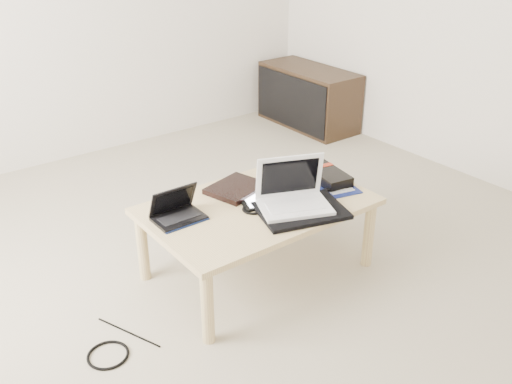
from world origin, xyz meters
TOP-DOWN VIEW (x-y plane):
  - ground at (0.00, 0.00)m, footprint 4.00×4.00m
  - coffee_table at (0.07, -0.07)m, footprint 1.10×0.70m
  - media_cabinet at (1.77, 1.45)m, footprint 0.41×0.90m
  - book at (0.07, 0.11)m, footprint 0.32×0.29m
  - netbook at (-0.32, 0.03)m, footprint 0.23×0.17m
  - tablet at (0.11, -0.08)m, footprint 0.28×0.25m
  - remote at (0.17, -0.01)m, footprint 0.08×0.23m
  - neoprene_sleeve at (0.18, -0.27)m, footprint 0.48×0.40m
  - white_laptop at (0.17, -0.22)m, footprint 0.40×0.34m
  - motherboard at (0.49, -0.15)m, footprint 0.29×0.33m
  - gpu_box at (0.52, -0.09)m, footprint 0.19×0.31m
  - cable_coil at (0.01, -0.12)m, footprint 0.12×0.12m
  - floor_cable_coil at (-0.83, -0.20)m, footprint 0.19×0.19m
  - floor_cable_trail at (-0.69, -0.11)m, footprint 0.14×0.34m

SIDE VIEW (x-z plane):
  - ground at x=0.00m, z-range 0.00..0.00m
  - floor_cable_trail at x=-0.69m, z-range 0.00..0.01m
  - floor_cable_coil at x=-0.83m, z-range 0.00..0.01m
  - media_cabinet at x=1.77m, z-range 0.00..0.50m
  - coffee_table at x=0.07m, z-range 0.15..0.55m
  - motherboard at x=0.49m, z-range 0.40..0.41m
  - tablet at x=0.11m, z-range 0.40..0.41m
  - cable_coil at x=0.01m, z-range 0.40..0.41m
  - neoprene_sleeve at x=0.18m, z-range 0.40..0.42m
  - remote at x=0.17m, z-range 0.40..0.42m
  - book at x=0.07m, z-range 0.40..0.43m
  - gpu_box at x=0.52m, z-range 0.40..0.46m
  - netbook at x=-0.32m, z-range 0.35..0.51m
  - white_laptop at x=0.17m, z-range 0.35..0.59m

